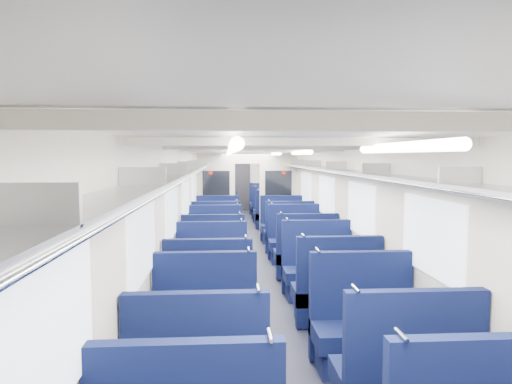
{
  "coord_description": "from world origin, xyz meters",
  "views": [
    {
      "loc": [
        -0.6,
        -9.42,
        2.2
      ],
      "look_at": [
        0.17,
        2.22,
        1.28
      ],
      "focal_mm": 31.82,
      "sensor_mm": 36.0,
      "label": 1
    }
  ],
  "objects_px": {
    "end_door": "(241,186)",
    "seat_10": "(212,276)",
    "seat_6": "(205,332)",
    "seat_23": "(270,212)",
    "seat_27": "(264,205)",
    "seat_17": "(289,236)",
    "seat_15": "(295,244)",
    "seat_26": "(220,205)",
    "seat_25": "(267,208)",
    "seat_24": "(220,208)",
    "seat_7": "(364,332)",
    "seat_13": "(305,257)",
    "seat_12": "(214,259)",
    "seat_14": "(215,245)",
    "seat_9": "(336,296)",
    "seat_20": "(219,217)",
    "seat_18": "(217,228)",
    "bulkhead": "(247,191)",
    "seat_8": "(209,300)",
    "seat_21": "(273,216)",
    "seat_19": "(282,228)",
    "seat_16": "(216,236)",
    "seat_11": "(318,273)",
    "seat_22": "(219,213)"
  },
  "relations": [
    {
      "from": "seat_19",
      "to": "seat_20",
      "type": "distance_m",
      "value": 2.68
    },
    {
      "from": "seat_12",
      "to": "seat_13",
      "type": "bearing_deg",
      "value": 0.47
    },
    {
      "from": "seat_6",
      "to": "seat_12",
      "type": "xyz_separation_m",
      "value": [
        0.0,
        3.4,
        0.0
      ]
    },
    {
      "from": "seat_15",
      "to": "seat_26",
      "type": "height_order",
      "value": "same"
    },
    {
      "from": "seat_15",
      "to": "seat_26",
      "type": "distance_m",
      "value": 7.83
    },
    {
      "from": "seat_8",
      "to": "seat_25",
      "type": "height_order",
      "value": "same"
    },
    {
      "from": "seat_6",
      "to": "seat_25",
      "type": "relative_size",
      "value": 1.0
    },
    {
      "from": "seat_16",
      "to": "end_door",
      "type": "bearing_deg",
      "value": 84.1
    },
    {
      "from": "seat_23",
      "to": "seat_18",
      "type": "bearing_deg",
      "value": -117.36
    },
    {
      "from": "seat_13",
      "to": "seat_25",
      "type": "relative_size",
      "value": 1.0
    },
    {
      "from": "end_door",
      "to": "seat_20",
      "type": "bearing_deg",
      "value": -99.81
    },
    {
      "from": "seat_6",
      "to": "seat_12",
      "type": "distance_m",
      "value": 3.4
    },
    {
      "from": "end_door",
      "to": "seat_10",
      "type": "bearing_deg",
      "value": -94.12
    },
    {
      "from": "seat_25",
      "to": "seat_24",
      "type": "bearing_deg",
      "value": 176.77
    },
    {
      "from": "seat_6",
      "to": "seat_12",
      "type": "relative_size",
      "value": 1.0
    },
    {
      "from": "seat_9",
      "to": "seat_11",
      "type": "xyz_separation_m",
      "value": [
        0.0,
        1.17,
        0.0
      ]
    },
    {
      "from": "seat_13",
      "to": "seat_27",
      "type": "xyz_separation_m",
      "value": [
        0.0,
        8.9,
        0.0
      ]
    },
    {
      "from": "seat_13",
      "to": "seat_17",
      "type": "bearing_deg",
      "value": 90.0
    },
    {
      "from": "seat_17",
      "to": "seat_23",
      "type": "relative_size",
      "value": 1.0
    },
    {
      "from": "seat_18",
      "to": "seat_21",
      "type": "height_order",
      "value": "same"
    },
    {
      "from": "seat_25",
      "to": "seat_15",
      "type": "bearing_deg",
      "value": -90.0
    },
    {
      "from": "seat_10",
      "to": "seat_25",
      "type": "relative_size",
      "value": 1.0
    },
    {
      "from": "seat_27",
      "to": "seat_17",
      "type": "bearing_deg",
      "value": -90.0
    },
    {
      "from": "seat_19",
      "to": "seat_22",
      "type": "height_order",
      "value": "same"
    },
    {
      "from": "seat_7",
      "to": "seat_24",
      "type": "bearing_deg",
      "value": 98.31
    },
    {
      "from": "seat_23",
      "to": "seat_26",
      "type": "xyz_separation_m",
      "value": [
        -1.66,
        2.21,
        0.0
      ]
    },
    {
      "from": "seat_17",
      "to": "seat_10",
      "type": "bearing_deg",
      "value": -116.04
    },
    {
      "from": "seat_24",
      "to": "seat_26",
      "type": "bearing_deg",
      "value": 90.0
    },
    {
      "from": "seat_15",
      "to": "seat_18",
      "type": "height_order",
      "value": "same"
    },
    {
      "from": "seat_20",
      "to": "seat_21",
      "type": "xyz_separation_m",
      "value": [
        1.66,
        0.09,
        0.0
      ]
    },
    {
      "from": "seat_12",
      "to": "seat_27",
      "type": "bearing_deg",
      "value": 79.45
    },
    {
      "from": "seat_7",
      "to": "seat_12",
      "type": "xyz_separation_m",
      "value": [
        -1.66,
        3.49,
        0.0
      ]
    },
    {
      "from": "seat_19",
      "to": "seat_25",
      "type": "distance_m",
      "value": 4.32
    },
    {
      "from": "seat_16",
      "to": "seat_23",
      "type": "height_order",
      "value": "same"
    },
    {
      "from": "seat_11",
      "to": "seat_16",
      "type": "bearing_deg",
      "value": 115.76
    },
    {
      "from": "seat_14",
      "to": "seat_13",
      "type": "bearing_deg",
      "value": -36.58
    },
    {
      "from": "seat_6",
      "to": "seat_23",
      "type": "distance_m",
      "value": 10.28
    },
    {
      "from": "seat_15",
      "to": "seat_27",
      "type": "height_order",
      "value": "same"
    },
    {
      "from": "bulkhead",
      "to": "seat_23",
      "type": "relative_size",
      "value": 2.28
    },
    {
      "from": "seat_27",
      "to": "seat_13",
      "type": "bearing_deg",
      "value": -90.0
    },
    {
      "from": "seat_10",
      "to": "seat_25",
      "type": "height_order",
      "value": "same"
    },
    {
      "from": "end_door",
      "to": "seat_9",
      "type": "bearing_deg",
      "value": -86.24
    },
    {
      "from": "seat_8",
      "to": "seat_25",
      "type": "xyz_separation_m",
      "value": [
        1.66,
        10.12,
        0.0
      ]
    },
    {
      "from": "seat_6",
      "to": "seat_16",
      "type": "distance_m",
      "value": 5.74
    },
    {
      "from": "end_door",
      "to": "seat_21",
      "type": "relative_size",
      "value": 1.63
    },
    {
      "from": "seat_11",
      "to": "seat_13",
      "type": "bearing_deg",
      "value": 90.0
    },
    {
      "from": "seat_16",
      "to": "seat_27",
      "type": "relative_size",
      "value": 1.0
    },
    {
      "from": "seat_12",
      "to": "seat_20",
      "type": "xyz_separation_m",
      "value": [
        0.0,
        5.56,
        0.0
      ]
    },
    {
      "from": "seat_10",
      "to": "seat_27",
      "type": "relative_size",
      "value": 1.0
    },
    {
      "from": "seat_11",
      "to": "seat_16",
      "type": "xyz_separation_m",
      "value": [
        -1.66,
        3.44,
        0.0
      ]
    }
  ]
}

